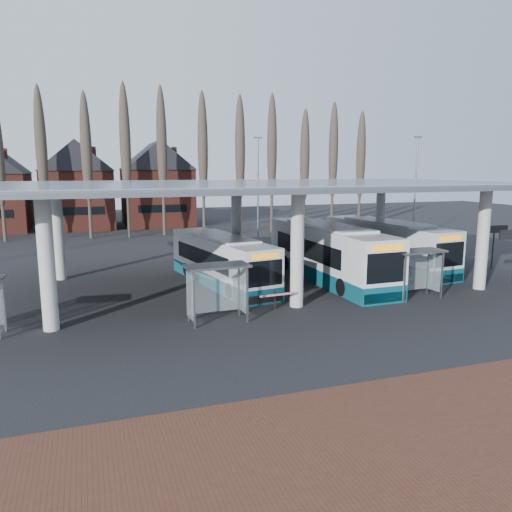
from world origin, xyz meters
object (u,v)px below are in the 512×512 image
object	(u,v)px
bus_1	(221,261)
bus_2	(328,254)
bus_3	(385,245)
shelter_1	(216,280)
shelter_2	(415,263)

from	to	relation	value
bus_1	bus_2	size ratio (longest dim) A/B	0.87
bus_3	shelter_1	distance (m)	17.46
bus_2	bus_1	bearing A→B (deg)	170.50
bus_1	shelter_2	world-z (taller)	bus_1
bus_1	shelter_1	bearing A→B (deg)	-116.25
bus_1	shelter_1	xyz separation A→B (m)	(-2.21, -7.48, 0.55)
bus_3	shelter_1	bearing A→B (deg)	-154.86
shelter_1	shelter_2	distance (m)	11.60
shelter_2	shelter_1	bearing A→B (deg)	-178.97
bus_2	bus_3	bearing A→B (deg)	21.33
shelter_1	shelter_2	world-z (taller)	shelter_1
bus_2	shelter_1	world-z (taller)	bus_2
bus_2	shelter_2	bearing A→B (deg)	-67.88
bus_2	shelter_2	size ratio (longest dim) A/B	4.35
bus_1	bus_3	size ratio (longest dim) A/B	0.91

